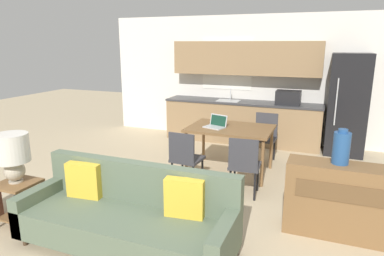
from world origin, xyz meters
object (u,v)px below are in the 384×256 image
(dining_chair_far_right, at_px, (265,135))
(dining_chair_near_left, at_px, (185,157))
(laptop, at_px, (216,124))
(credenza, at_px, (340,200))
(vase, at_px, (341,148))
(refrigerator, at_px, (347,105))
(dining_table, at_px, (230,131))
(dining_chair_near_right, at_px, (244,163))
(couch, at_px, (129,217))
(table_lamp, at_px, (12,153))
(side_table, at_px, (19,196))

(dining_chair_far_right, relative_size, dining_chair_near_left, 1.00)
(laptop, bearing_deg, dining_chair_near_left, -87.15)
(credenza, height_order, vase, vase)
(refrigerator, height_order, dining_table, refrigerator)
(dining_chair_near_right, bearing_deg, couch, 58.48)
(dining_chair_far_right, distance_m, dining_chair_near_left, 1.88)
(refrigerator, relative_size, vase, 4.99)
(credenza, height_order, dining_chair_near_right, dining_chair_near_right)
(couch, bearing_deg, vase, 28.06)
(refrigerator, relative_size, dining_table, 1.43)
(table_lamp, relative_size, credenza, 0.50)
(dining_table, bearing_deg, credenza, -41.06)
(dining_chair_near_left, bearing_deg, side_table, 54.14)
(table_lamp, height_order, dining_chair_far_right, table_lamp)
(side_table, bearing_deg, dining_table, 54.48)
(couch, height_order, laptop, laptop)
(table_lamp, bearing_deg, dining_chair_near_right, 36.97)
(side_table, relative_size, dining_chair_near_left, 0.62)
(dining_table, distance_m, credenza, 2.21)
(credenza, bearing_deg, dining_chair_near_right, 153.80)
(table_lamp, bearing_deg, dining_table, 54.07)
(side_table, xyz_separation_m, laptop, (1.62, 2.50, 0.46))
(dining_chair_near_right, xyz_separation_m, laptop, (-0.66, 0.76, 0.33))
(side_table, relative_size, credenza, 0.46)
(side_table, xyz_separation_m, dining_chair_far_right, (2.28, 3.37, 0.13))
(couch, relative_size, table_lamp, 3.97)
(dining_chair_far_right, bearing_deg, side_table, -122.42)
(refrigerator, xyz_separation_m, dining_table, (-1.80, -1.80, -0.26))
(dining_table, xyz_separation_m, credenza, (1.65, -1.44, -0.29))
(dining_table, height_order, dining_chair_near_right, dining_chair_near_right)
(refrigerator, relative_size, side_table, 3.61)
(dining_chair_near_left, bearing_deg, dining_chair_far_right, -113.95)
(refrigerator, bearing_deg, laptop, -137.13)
(refrigerator, bearing_deg, dining_chair_far_right, -143.61)
(dining_chair_near_left, bearing_deg, table_lamp, 53.57)
(credenza, xyz_separation_m, dining_chair_near_left, (-2.09, 0.57, 0.07))
(credenza, bearing_deg, dining_chair_far_right, 118.71)
(refrigerator, height_order, dining_chair_far_right, refrigerator)
(couch, bearing_deg, refrigerator, 62.73)
(vase, bearing_deg, table_lamp, -161.47)
(dining_table, height_order, dining_chair_near_left, dining_chair_near_left)
(couch, height_order, vase, vase)
(credenza, relative_size, dining_chair_near_left, 1.34)
(table_lamp, bearing_deg, dining_chair_far_right, 55.64)
(refrigerator, height_order, side_table, refrigerator)
(dining_chair_near_right, relative_size, dining_chair_near_left, 1.00)
(couch, bearing_deg, dining_table, 80.72)
(table_lamp, height_order, laptop, table_lamp)
(side_table, bearing_deg, couch, 3.92)
(credenza, relative_size, vase, 3.00)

